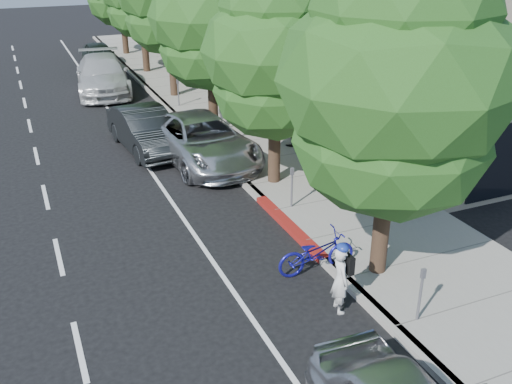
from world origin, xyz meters
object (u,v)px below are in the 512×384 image
silver_suv (202,140)px  pedestrian (293,122)px  cyclist (340,280)px  dark_sedan (145,130)px  bicycle (317,253)px  street_tree_0 (396,84)px  white_pickup (102,75)px  dark_suv_far (99,55)px  street_tree_1 (276,54)px  street_tree_2 (210,18)px

silver_suv → pedestrian: size_ratio=3.18×
cyclist → pedestrian: size_ratio=0.83×
dark_sedan → bicycle: bearing=-85.6°
street_tree_0 → white_pickup: (-3.10, 20.61, -3.85)m
white_pickup → dark_sedan: bearing=-83.5°
dark_sedan → dark_suv_far: (0.84, 15.94, -0.07)m
dark_suv_far → white_pickup: bearing=-97.6°
street_tree_0 → silver_suv: (-1.50, 8.95, -3.93)m
dark_sedan → white_pickup: size_ratio=0.77×
street_tree_0 → white_pickup: 21.19m
cyclist → dark_suv_far: (-0.66, 27.80, -0.05)m
cyclist → bicycle: bearing=-1.1°
silver_suv → pedestrian: pedestrian is taller
street_tree_1 → pedestrian: 4.81m
street_tree_2 → bicycle: street_tree_2 is taller
street_tree_1 → dark_suv_far: 21.37m
silver_suv → cyclist: bearing=-95.1°
street_tree_1 → cyclist: bearing=-103.1°
street_tree_1 → white_pickup: street_tree_1 is taller
white_pickup → street_tree_2: bearing=-63.7°
street_tree_2 → cyclist: street_tree_2 is taller
street_tree_0 → bicycle: size_ratio=3.87×
street_tree_2 → cyclist: bearing=-97.1°
white_pickup → pedestrian: 12.84m
street_tree_1 → pedestrian: street_tree_1 is taller
street_tree_2 → bicycle: (-1.30, -11.27, -4.12)m
street_tree_0 → pedestrian: size_ratio=4.16×
street_tree_2 → pedestrian: 5.19m
street_tree_1 → bicycle: size_ratio=3.50×
bicycle → silver_suv: bearing=3.4°
street_tree_1 → white_pickup: size_ratio=1.13×
dark_sedan → white_pickup: (0.00, 9.61, 0.11)m
bicycle → silver_suv: silver_suv is taller
street_tree_2 → bicycle: size_ratio=3.75×
dark_sedan → white_pickup: white_pickup is taller
street_tree_0 → pedestrian: 9.83m
pedestrian → white_pickup: bearing=-75.3°
pedestrian → street_tree_2: bearing=-65.3°
street_tree_1 → cyclist: street_tree_1 is taller
street_tree_2 → silver_suv: size_ratio=1.27×
street_tree_0 → street_tree_2: size_ratio=1.03×
street_tree_1 → dark_suv_far: (-2.26, 20.94, -3.59)m
street_tree_0 → pedestrian: street_tree_0 is taller
street_tree_0 → pedestrian: bearing=76.6°
street_tree_2 → street_tree_0: bearing=-90.0°
bicycle → dark_suv_far: dark_suv_far is taller
street_tree_0 → bicycle: 4.48m
street_tree_2 → white_pickup: (-3.10, 8.61, -3.73)m
street_tree_1 → street_tree_2: bearing=90.0°
silver_suv → pedestrian: 3.62m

